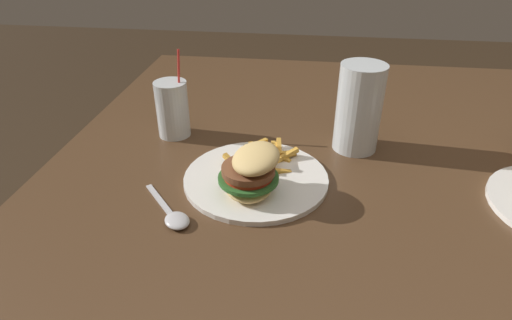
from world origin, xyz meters
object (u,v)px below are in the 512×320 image
at_px(meal_plate_near, 254,174).
at_px(beer_glass, 359,110).
at_px(spoon, 175,218).
at_px(juice_glass, 173,111).

bearing_deg(meal_plate_near, beer_glass, 132.76).
bearing_deg(spoon, meal_plate_near, 94.31).
height_order(meal_plate_near, beer_glass, beer_glass).
distance_m(beer_glass, juice_glass, 0.40).
distance_m(juice_glass, spoon, 0.32).
xyz_separation_m(beer_glass, juice_glass, (-0.01, -0.40, -0.03)).
relative_size(meal_plate_near, spoon, 2.05).
bearing_deg(spoon, beer_glass, 92.96).
relative_size(meal_plate_near, juice_glass, 1.41).
xyz_separation_m(meal_plate_near, juice_glass, (-0.19, -0.21, 0.03)).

